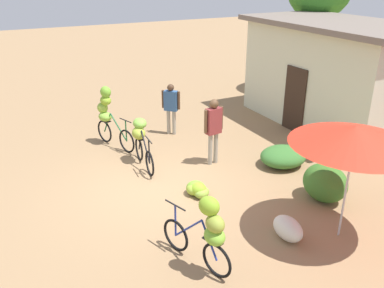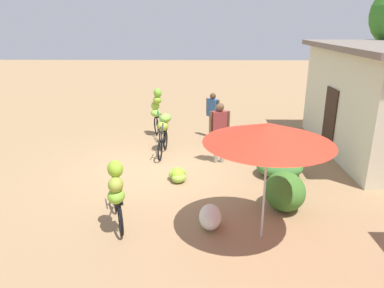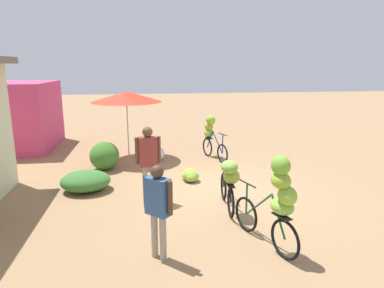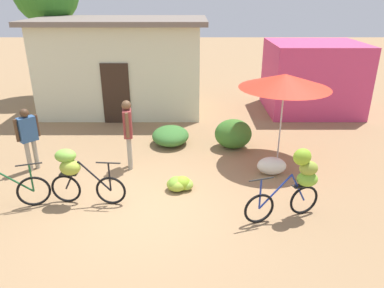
{
  "view_description": "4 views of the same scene",
  "coord_description": "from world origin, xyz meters",
  "px_view_note": "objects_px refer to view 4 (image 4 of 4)",
  "views": [
    {
      "loc": [
        7.89,
        -3.08,
        4.75
      ],
      "look_at": [
        0.38,
        0.75,
        1.12
      ],
      "focal_mm": 38.45,
      "sensor_mm": 36.0,
      "label": 1
    },
    {
      "loc": [
        9.22,
        1.22,
        3.88
      ],
      "look_at": [
        -0.05,
        1.07,
        0.73
      ],
      "focal_mm": 33.65,
      "sensor_mm": 36.0,
      "label": 2
    },
    {
      "loc": [
        -7.94,
        1.93,
        3.07
      ],
      "look_at": [
        -0.24,
        0.8,
        1.26
      ],
      "focal_mm": 31.68,
      "sensor_mm": 36.0,
      "label": 3
    },
    {
      "loc": [
        1.01,
        -6.47,
        4.13
      ],
      "look_at": [
        1.0,
        1.54,
        0.77
      ],
      "focal_mm": 34.17,
      "sensor_mm": 36.0,
      "label": 4
    }
  ],
  "objects_px": {
    "bicycle_center_loaded": "(299,179)",
    "produce_sack": "(272,166)",
    "market_umbrella": "(285,81)",
    "person_bystander": "(28,133)",
    "bicycle_near_pile": "(75,171)",
    "shop_pink": "(313,77)",
    "building_low": "(123,65)",
    "person_vendor": "(128,127)",
    "banana_pile_on_ground": "(179,184)"
  },
  "relations": [
    {
      "from": "bicycle_center_loaded",
      "to": "produce_sack",
      "type": "height_order",
      "value": "bicycle_center_loaded"
    },
    {
      "from": "market_umbrella",
      "to": "person_bystander",
      "type": "relative_size",
      "value": 1.45
    },
    {
      "from": "bicycle_near_pile",
      "to": "produce_sack",
      "type": "bearing_deg",
      "value": 16.77
    },
    {
      "from": "market_umbrella",
      "to": "produce_sack",
      "type": "xyz_separation_m",
      "value": [
        -0.37,
        -0.96,
        -1.86
      ]
    },
    {
      "from": "market_umbrella",
      "to": "bicycle_center_loaded",
      "type": "distance_m",
      "value": 3.05
    },
    {
      "from": "shop_pink",
      "to": "person_bystander",
      "type": "bearing_deg",
      "value": -149.33
    },
    {
      "from": "building_low",
      "to": "person_vendor",
      "type": "relative_size",
      "value": 3.42
    },
    {
      "from": "banana_pile_on_ground",
      "to": "person_bystander",
      "type": "bearing_deg",
      "value": 164.28
    },
    {
      "from": "market_umbrella",
      "to": "bicycle_center_loaded",
      "type": "xyz_separation_m",
      "value": [
        -0.27,
        -2.77,
        -1.25
      ]
    },
    {
      "from": "bicycle_center_loaded",
      "to": "person_bystander",
      "type": "height_order",
      "value": "person_bystander"
    },
    {
      "from": "bicycle_near_pile",
      "to": "banana_pile_on_ground",
      "type": "bearing_deg",
      "value": 14.15
    },
    {
      "from": "person_bystander",
      "to": "building_low",
      "type": "bearing_deg",
      "value": 73.81
    },
    {
      "from": "bicycle_near_pile",
      "to": "bicycle_center_loaded",
      "type": "height_order",
      "value": "bicycle_center_loaded"
    },
    {
      "from": "shop_pink",
      "to": "person_vendor",
      "type": "relative_size",
      "value": 1.83
    },
    {
      "from": "bicycle_near_pile",
      "to": "bicycle_center_loaded",
      "type": "bearing_deg",
      "value": -6.52
    },
    {
      "from": "building_low",
      "to": "market_umbrella",
      "type": "relative_size",
      "value": 2.63
    },
    {
      "from": "building_low",
      "to": "person_vendor",
      "type": "distance_m",
      "value": 5.02
    },
    {
      "from": "person_vendor",
      "to": "produce_sack",
      "type": "bearing_deg",
      "value": -5.93
    },
    {
      "from": "person_vendor",
      "to": "person_bystander",
      "type": "xyz_separation_m",
      "value": [
        -2.4,
        -0.1,
        -0.12
      ]
    },
    {
      "from": "building_low",
      "to": "produce_sack",
      "type": "bearing_deg",
      "value": -49.83
    },
    {
      "from": "market_umbrella",
      "to": "bicycle_near_pile",
      "type": "distance_m",
      "value": 5.37
    },
    {
      "from": "bicycle_near_pile",
      "to": "person_bystander",
      "type": "distance_m",
      "value": 2.22
    },
    {
      "from": "bicycle_near_pile",
      "to": "produce_sack",
      "type": "xyz_separation_m",
      "value": [
        4.32,
        1.3,
        -0.52
      ]
    },
    {
      "from": "bicycle_near_pile",
      "to": "person_vendor",
      "type": "bearing_deg",
      "value": 63.43
    },
    {
      "from": "banana_pile_on_ground",
      "to": "shop_pink",
      "type": "bearing_deg",
      "value": 52.03
    },
    {
      "from": "shop_pink",
      "to": "banana_pile_on_ground",
      "type": "distance_m",
      "value": 7.65
    },
    {
      "from": "building_low",
      "to": "banana_pile_on_ground",
      "type": "height_order",
      "value": "building_low"
    },
    {
      "from": "produce_sack",
      "to": "market_umbrella",
      "type": "bearing_deg",
      "value": 69.17
    },
    {
      "from": "bicycle_center_loaded",
      "to": "bicycle_near_pile",
      "type": "bearing_deg",
      "value": 173.48
    },
    {
      "from": "shop_pink",
      "to": "banana_pile_on_ground",
      "type": "relative_size",
      "value": 4.32
    },
    {
      "from": "banana_pile_on_ground",
      "to": "building_low",
      "type": "bearing_deg",
      "value": 110.21
    },
    {
      "from": "bicycle_near_pile",
      "to": "bicycle_center_loaded",
      "type": "distance_m",
      "value": 4.44
    },
    {
      "from": "bicycle_center_loaded",
      "to": "person_bystander",
      "type": "distance_m",
      "value": 6.33
    },
    {
      "from": "bicycle_center_loaded",
      "to": "person_vendor",
      "type": "relative_size",
      "value": 0.88
    },
    {
      "from": "bicycle_center_loaded",
      "to": "person_vendor",
      "type": "distance_m",
      "value": 4.2
    },
    {
      "from": "building_low",
      "to": "market_umbrella",
      "type": "height_order",
      "value": "building_low"
    },
    {
      "from": "bicycle_center_loaded",
      "to": "person_vendor",
      "type": "height_order",
      "value": "person_vendor"
    },
    {
      "from": "building_low",
      "to": "banana_pile_on_ground",
      "type": "distance_m",
      "value": 6.6
    },
    {
      "from": "market_umbrella",
      "to": "bicycle_near_pile",
      "type": "xyz_separation_m",
      "value": [
        -4.68,
        -2.26,
        -1.34
      ]
    },
    {
      "from": "bicycle_center_loaded",
      "to": "building_low",
      "type": "bearing_deg",
      "value": 122.7
    },
    {
      "from": "shop_pink",
      "to": "person_vendor",
      "type": "xyz_separation_m",
      "value": [
        -5.93,
        -4.84,
        -0.15
      ]
    },
    {
      "from": "market_umbrella",
      "to": "person_vendor",
      "type": "height_order",
      "value": "market_umbrella"
    },
    {
      "from": "market_umbrella",
      "to": "person_bystander",
      "type": "xyz_separation_m",
      "value": [
        -6.25,
        -0.7,
        -1.11
      ]
    },
    {
      "from": "person_vendor",
      "to": "shop_pink",
      "type": "bearing_deg",
      "value": 39.22
    },
    {
      "from": "person_vendor",
      "to": "market_umbrella",
      "type": "bearing_deg",
      "value": 8.83
    },
    {
      "from": "building_low",
      "to": "produce_sack",
      "type": "relative_size",
      "value": 8.57
    },
    {
      "from": "bicycle_near_pile",
      "to": "market_umbrella",
      "type": "bearing_deg",
      "value": 25.78
    },
    {
      "from": "person_bystander",
      "to": "person_vendor",
      "type": "bearing_deg",
      "value": 2.42
    },
    {
      "from": "bicycle_center_loaded",
      "to": "person_bystander",
      "type": "bearing_deg",
      "value": 160.95
    },
    {
      "from": "market_umbrella",
      "to": "person_vendor",
      "type": "xyz_separation_m",
      "value": [
        -3.85,
        -0.6,
        -0.99
      ]
    }
  ]
}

